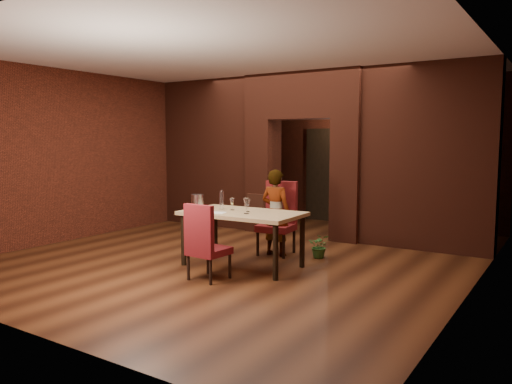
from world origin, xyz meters
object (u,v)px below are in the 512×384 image
(dining_table, at_px, (242,239))
(potted_plant, at_px, (320,246))
(water_bottle, at_px, (222,200))
(wine_glass_a, at_px, (232,204))
(wine_glass_b, at_px, (248,206))
(wine_bucket, at_px, (197,202))
(chair_far, at_px, (276,218))
(wine_glass_c, at_px, (246,206))
(person_seated, at_px, (276,212))
(chair_near, at_px, (209,241))

(dining_table, relative_size, potted_plant, 4.51)
(dining_table, height_order, water_bottle, water_bottle)
(dining_table, bearing_deg, wine_glass_a, 163.94)
(wine_glass_b, bearing_deg, wine_bucket, -166.06)
(wine_glass_b, xyz_separation_m, wine_bucket, (-0.80, -0.20, 0.02))
(chair_far, relative_size, wine_glass_c, 5.29)
(wine_glass_c, bearing_deg, wine_glass_b, 117.51)
(person_seated, relative_size, wine_bucket, 6.17)
(wine_glass_b, xyz_separation_m, potted_plant, (0.67, 1.08, -0.72))
(water_bottle, bearing_deg, chair_near, -63.55)
(wine_glass_a, distance_m, wine_glass_c, 0.44)
(wine_glass_c, height_order, potted_plant, wine_glass_c)
(dining_table, relative_size, water_bottle, 5.96)
(wine_glass_c, xyz_separation_m, potted_plant, (0.58, 1.25, -0.75))
(dining_table, height_order, chair_far, chair_far)
(chair_far, xyz_separation_m, person_seated, (0.02, -0.05, 0.11))
(chair_far, height_order, wine_glass_c, chair_far)
(person_seated, relative_size, wine_glass_a, 7.68)
(wine_glass_b, height_order, wine_glass_c, wine_glass_c)
(wine_bucket, bearing_deg, person_seated, 53.89)
(chair_near, bearing_deg, wine_glass_a, -71.46)
(chair_near, distance_m, potted_plant, 2.10)
(wine_bucket, xyz_separation_m, water_bottle, (0.31, 0.21, 0.03))
(chair_far, xyz_separation_m, wine_glass_c, (0.14, -1.09, 0.34))
(dining_table, distance_m, water_bottle, 0.70)
(dining_table, bearing_deg, chair_near, -90.42)
(person_seated, distance_m, water_bottle, 1.01)
(dining_table, relative_size, chair_far, 1.47)
(chair_far, distance_m, potted_plant, 0.85)
(chair_far, relative_size, wine_bucket, 5.23)
(wine_glass_b, height_order, potted_plant, wine_glass_b)
(chair_far, bearing_deg, person_seated, -75.48)
(wine_glass_a, xyz_separation_m, potted_plant, (0.98, 1.05, -0.73))
(dining_table, height_order, wine_glass_a, wine_glass_a)
(wine_glass_a, distance_m, wine_glass_b, 0.30)
(chair_near, distance_m, wine_glass_b, 0.95)
(chair_far, xyz_separation_m, wine_bucket, (-0.76, -1.11, 0.34))
(chair_near, distance_m, wine_bucket, 1.09)
(person_seated, relative_size, water_bottle, 4.78)
(wine_glass_a, xyz_separation_m, wine_glass_b, (0.30, -0.02, -0.00))
(wine_glass_a, relative_size, wine_bucket, 0.80)
(wine_glass_a, relative_size, water_bottle, 0.62)
(chair_far, relative_size, chair_near, 1.15)
(dining_table, xyz_separation_m, wine_bucket, (-0.73, -0.16, 0.53))
(water_bottle, distance_m, potted_plant, 1.76)
(person_seated, distance_m, wine_glass_a, 0.91)
(potted_plant, bearing_deg, person_seated, -163.30)
(chair_far, xyz_separation_m, chair_near, (-0.01, -1.78, -0.08))
(person_seated, relative_size, wine_glass_c, 6.24)
(chair_near, xyz_separation_m, potted_plant, (0.73, 1.94, -0.33))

